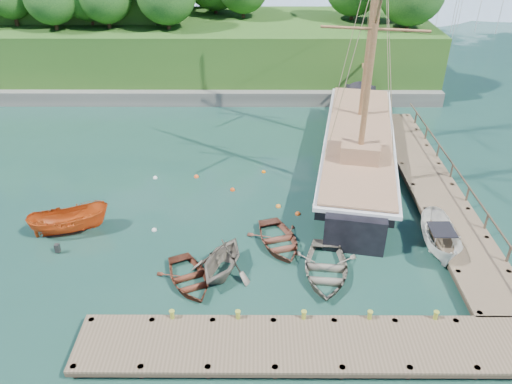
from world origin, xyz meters
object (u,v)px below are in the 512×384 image
motorboat_orange (72,232)px  cabin_boat_white (437,250)px  rowboat_1 (223,272)px  rowboat_3 (325,275)px  rowboat_0 (189,283)px  schooner (358,154)px  rowboat_2 (278,245)px

motorboat_orange → cabin_boat_white: 21.18m
rowboat_1 → motorboat_orange: rowboat_1 is taller
rowboat_3 → cabin_boat_white: 6.90m
motorboat_orange → cabin_boat_white: bearing=-110.5°
rowboat_0 → schooner: (10.68, 12.48, 1.08)m
rowboat_3 → motorboat_orange: 15.03m
motorboat_orange → schooner: size_ratio=0.17×
rowboat_2 → rowboat_3: size_ratio=0.86×
rowboat_2 → cabin_boat_white: cabin_boat_white is taller
rowboat_3 → cabin_boat_white: size_ratio=1.03×
rowboat_0 → motorboat_orange: size_ratio=0.86×
rowboat_0 → rowboat_3: rowboat_3 is taller
rowboat_1 → motorboat_orange: bearing=177.9°
rowboat_1 → rowboat_2: bearing=57.6°
rowboat_0 → cabin_boat_white: cabin_boat_white is taller
rowboat_2 → schooner: schooner is taller
rowboat_2 → motorboat_orange: size_ratio=0.91×
rowboat_0 → schooner: 16.46m
rowboat_0 → rowboat_1: size_ratio=1.01×
rowboat_1 → motorboat_orange: (-9.15, 3.61, 0.00)m
rowboat_2 → rowboat_3: 3.47m
rowboat_1 → rowboat_2: (3.04, 2.39, 0.00)m
motorboat_orange → cabin_boat_white: size_ratio=0.97×
motorboat_orange → cabin_boat_white: cabin_boat_white is taller
schooner → rowboat_2: bearing=-112.2°
cabin_boat_white → schooner: bearing=111.7°
rowboat_3 → motorboat_orange: bearing=171.6°
rowboat_0 → rowboat_3: bearing=-19.2°
rowboat_3 → schooner: (3.61, 11.83, 1.08)m
rowboat_2 → cabin_boat_white: 8.93m
rowboat_3 → schooner: schooner is taller
rowboat_1 → schooner: (9.02, 11.67, 1.08)m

